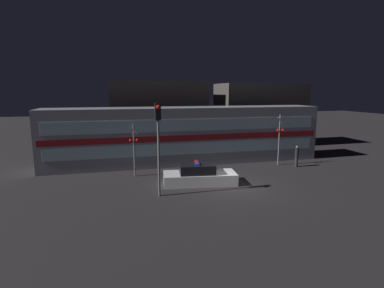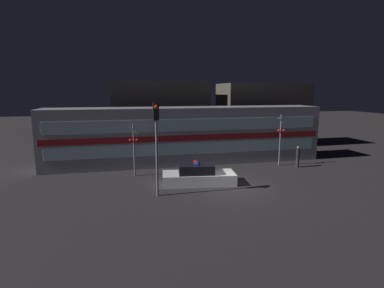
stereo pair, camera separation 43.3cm
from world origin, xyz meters
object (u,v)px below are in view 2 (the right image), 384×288
(pedestrian, at_px, (298,156))
(crossing_signal_near, at_px, (281,137))
(police_car, at_px, (198,176))
(train, at_px, (187,135))
(traffic_light_corner, at_px, (156,131))

(pedestrian, distance_m, crossing_signal_near, 1.94)
(pedestrian, bearing_deg, police_car, -164.72)
(train, bearing_deg, police_car, -95.36)
(police_car, height_order, crossing_signal_near, crossing_signal_near)
(crossing_signal_near, bearing_deg, traffic_light_corner, -154.93)
(police_car, distance_m, pedestrian, 8.67)
(pedestrian, bearing_deg, crossing_signal_near, 144.48)
(train, height_order, traffic_light_corner, traffic_light_corner)
(pedestrian, relative_size, traffic_light_corner, 0.32)
(train, relative_size, crossing_signal_near, 5.51)
(police_car, height_order, traffic_light_corner, traffic_light_corner)
(train, height_order, crossing_signal_near, train)
(police_car, bearing_deg, train, 92.39)
(pedestrian, bearing_deg, train, 155.57)
(pedestrian, height_order, traffic_light_corner, traffic_light_corner)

